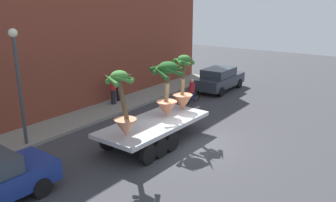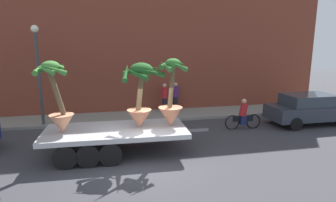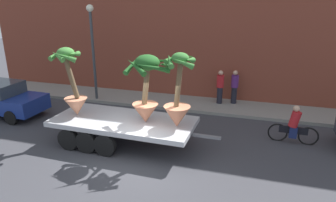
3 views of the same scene
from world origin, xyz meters
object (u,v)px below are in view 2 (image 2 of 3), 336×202
object	(u,v)px
pedestrian_near_gate	(175,96)
parked_car	(310,108)
flatbed_trailer	(109,135)
potted_palm_front	(141,94)
potted_palm_middle	(171,102)
pedestrian_far_left	(165,97)
potted_palm_rear	(58,102)
street_lamp	(38,62)
cyclist	(243,116)

from	to	relation	value
pedestrian_near_gate	parked_car	bearing A→B (deg)	-29.29
flatbed_trailer	potted_palm_front	world-z (taller)	potted_palm_front
potted_palm_middle	pedestrian_far_left	bearing A→B (deg)	81.68
potted_palm_rear	pedestrian_near_gate	bearing A→B (deg)	44.96
flatbed_trailer	pedestrian_far_left	xyz separation A→B (m)	(3.16, 5.28, 0.29)
flatbed_trailer	street_lamp	world-z (taller)	street_lamp
pedestrian_far_left	street_lamp	bearing A→B (deg)	-170.20
cyclist	street_lamp	world-z (taller)	street_lamp
flatbed_trailer	cyclist	xyz separation A→B (m)	(6.41, 1.88, -0.09)
potted_palm_rear	cyclist	world-z (taller)	potted_palm_rear
potted_palm_front	street_lamp	xyz separation A→B (m)	(-4.46, 4.20, 0.93)
potted_palm_middle	street_lamp	xyz separation A→B (m)	(-5.62, 4.27, 1.26)
pedestrian_near_gate	pedestrian_far_left	bearing A→B (deg)	-163.00
potted_palm_middle	pedestrian_near_gate	world-z (taller)	potted_palm_middle
potted_palm_front	pedestrian_near_gate	size ratio (longest dim) A/B	1.46
potted_palm_middle	potted_palm_front	size ratio (longest dim) A/B	1.06
flatbed_trailer	pedestrian_near_gate	world-z (taller)	pedestrian_near_gate
cyclist	pedestrian_far_left	bearing A→B (deg)	133.70
parked_car	pedestrian_far_left	distance (m)	7.76
street_lamp	pedestrian_near_gate	bearing A→B (deg)	10.53
parked_car	street_lamp	xyz separation A→B (m)	(-13.42, 2.22, 2.40)
potted_palm_front	potted_palm_middle	bearing A→B (deg)	-3.87
potted_palm_middle	parked_car	xyz separation A→B (m)	(7.80, 2.05, -1.14)
cyclist	potted_palm_middle	bearing A→B (deg)	-153.90
potted_palm_rear	street_lamp	bearing A→B (deg)	109.37
potted_palm_rear	pedestrian_far_left	size ratio (longest dim) A/B	1.53
potted_palm_middle	potted_palm_front	world-z (taller)	potted_palm_middle
potted_palm_rear	pedestrian_far_left	world-z (taller)	potted_palm_rear
flatbed_trailer	potted_palm_rear	xyz separation A→B (m)	(-1.74, -0.10, 1.38)
street_lamp	potted_palm_rear	bearing A→B (deg)	-70.63
cyclist	pedestrian_near_gate	size ratio (longest dim) A/B	1.08
flatbed_trailer	potted_palm_front	xyz separation A→B (m)	(1.22, -0.02, 1.54)
cyclist	potted_palm_rear	bearing A→B (deg)	-166.36
parked_car	pedestrian_near_gate	bearing A→B (deg)	150.71
flatbed_trailer	pedestrian_far_left	distance (m)	6.17
potted_palm_rear	pedestrian_near_gate	distance (m)	8.00
potted_palm_middle	potted_palm_rear	bearing A→B (deg)	-179.98
street_lamp	flatbed_trailer	bearing A→B (deg)	-52.15
flatbed_trailer	pedestrian_near_gate	bearing A→B (deg)	54.92
flatbed_trailer	potted_palm_front	distance (m)	1.97
cyclist	parked_car	size ratio (longest dim) A/B	0.41
pedestrian_near_gate	flatbed_trailer	bearing A→B (deg)	-125.08
parked_car	pedestrian_far_left	bearing A→B (deg)	154.61
pedestrian_near_gate	potted_palm_middle	bearing A→B (deg)	-104.87
flatbed_trailer	potted_palm_rear	bearing A→B (deg)	-176.76
potted_palm_rear	potted_palm_middle	size ratio (longest dim) A/B	0.99
potted_palm_rear	potted_palm_middle	bearing A→B (deg)	0.02
potted_palm_front	pedestrian_far_left	distance (m)	5.79
potted_palm_front	street_lamp	size ratio (longest dim) A/B	0.52
pedestrian_far_left	street_lamp	xyz separation A→B (m)	(-6.41, -1.11, 2.19)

